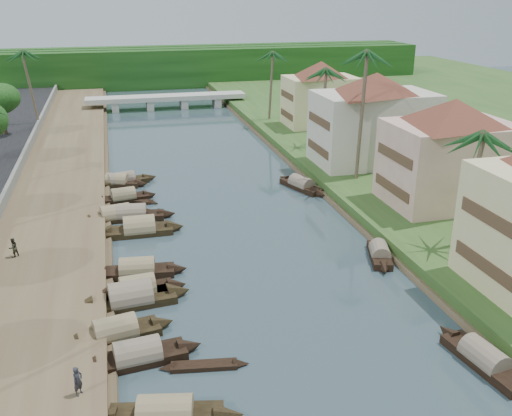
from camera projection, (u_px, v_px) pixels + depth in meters
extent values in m
plane|color=#32444B|center=(283.00, 319.00, 36.76)|extent=(220.00, 220.00, 0.00)
cube|color=brown|center=(48.00, 222.00, 51.06)|extent=(10.00, 180.00, 0.80)
cube|color=#2D4E1F|center=(403.00, 189.00, 59.01)|extent=(16.00, 180.00, 1.20)
cube|color=#10360E|center=(155.00, 70.00, 121.34)|extent=(120.00, 4.00, 8.00)
cube|color=#10360E|center=(153.00, 67.00, 125.87)|extent=(120.00, 4.00, 8.00)
cube|color=#10360E|center=(151.00, 64.00, 130.39)|extent=(120.00, 4.00, 8.00)
cube|color=#B0AFA5|center=(167.00, 97.00, 101.23)|extent=(28.00, 4.00, 0.80)
cube|color=#B0AFA5|center=(115.00, 106.00, 99.56)|extent=(1.20, 3.50, 1.80)
cube|color=#B0AFA5|center=(150.00, 104.00, 100.94)|extent=(1.20, 3.50, 1.80)
cube|color=#B0AFA5|center=(184.00, 103.00, 102.31)|extent=(1.20, 3.50, 1.80)
cube|color=#B0AFA5|center=(216.00, 101.00, 103.69)|extent=(1.20, 3.50, 1.80)
cube|color=#513826|center=(485.00, 266.00, 36.77)|extent=(0.10, 6.40, 0.90)
cube|color=#513826|center=(492.00, 220.00, 35.63)|extent=(0.10, 6.40, 0.90)
cube|color=beige|center=(449.00, 164.00, 52.25)|extent=(11.00, 8.00, 7.50)
pyramid|color=brown|center=(455.00, 111.00, 50.51)|extent=(14.11, 14.11, 2.20)
cube|color=#513826|center=(392.00, 188.00, 51.65)|extent=(0.10, 6.40, 0.90)
cube|color=#513826|center=(394.00, 156.00, 50.57)|extent=(0.10, 6.40, 0.90)
cube|color=beige|center=(373.00, 128.00, 64.60)|extent=(13.00, 8.00, 8.00)
pyramid|color=brown|center=(376.00, 83.00, 62.78)|extent=(15.59, 15.59, 2.20)
cube|color=#513826|center=(318.00, 149.00, 63.82)|extent=(0.10, 6.40, 0.90)
cube|color=#513826|center=(319.00, 121.00, 62.67)|extent=(0.10, 6.40, 0.90)
cube|color=beige|center=(320.00, 101.00, 83.12)|extent=(10.00, 7.00, 7.00)
pyramid|color=brown|center=(321.00, 69.00, 81.47)|extent=(12.62, 12.62, 2.20)
cube|color=#513826|center=(287.00, 115.00, 82.59)|extent=(0.10, 5.60, 0.90)
cube|color=#513826|center=(287.00, 95.00, 81.59)|extent=(0.10, 5.60, 0.90)
cone|color=black|center=(230.00, 416.00, 27.95)|extent=(1.91, 1.89, 1.77)
cylinder|color=#987F60|center=(165.00, 413.00, 27.73)|extent=(4.60, 2.69, 1.83)
cube|color=black|center=(138.00, 359.00, 32.39)|extent=(5.66, 2.39, 0.70)
cone|color=black|center=(190.00, 347.00, 33.38)|extent=(1.76, 1.75, 1.75)
cone|color=black|center=(83.00, 370.00, 31.34)|extent=(1.76, 1.75, 1.75)
cylinder|color=gray|center=(138.00, 354.00, 32.25)|extent=(4.38, 2.31, 1.82)
cube|color=black|center=(116.00, 336.00, 34.56)|extent=(5.55, 2.78, 0.70)
cone|color=black|center=(163.00, 324.00, 35.70)|extent=(1.82, 1.88, 1.79)
cone|color=black|center=(66.00, 347.00, 33.36)|extent=(1.82, 1.88, 1.79)
cylinder|color=#987F60|center=(116.00, 331.00, 34.42)|extent=(4.33, 2.61, 1.87)
cube|color=black|center=(138.00, 294.00, 39.41)|extent=(5.14, 2.39, 0.70)
cone|color=black|center=(177.00, 286.00, 40.25)|extent=(1.63, 1.86, 1.88)
cone|color=black|center=(97.00, 299.00, 38.51)|extent=(1.63, 1.86, 1.88)
cylinder|color=#987F60|center=(138.00, 289.00, 39.27)|extent=(3.98, 2.35, 2.00)
cube|color=black|center=(131.00, 302.00, 38.38)|extent=(6.14, 2.73, 0.70)
cone|color=black|center=(179.00, 292.00, 39.41)|extent=(1.93, 2.09, 2.11)
cone|color=black|center=(80.00, 309.00, 37.29)|extent=(1.93, 2.09, 2.11)
cylinder|color=gray|center=(131.00, 297.00, 38.24)|extent=(4.75, 2.67, 2.22)
cube|color=black|center=(138.00, 273.00, 42.27)|extent=(5.53, 2.27, 0.70)
cone|color=black|center=(178.00, 270.00, 42.62)|extent=(1.70, 1.68, 1.70)
cone|color=black|center=(96.00, 275.00, 41.85)|extent=(1.70, 1.68, 1.70)
cylinder|color=#987F60|center=(137.00, 268.00, 42.13)|extent=(4.28, 2.20, 1.76)
cube|color=black|center=(140.00, 232.00, 49.51)|extent=(5.64, 2.13, 0.70)
cone|color=black|center=(176.00, 227.00, 50.18)|extent=(1.67, 1.90, 2.07)
cone|color=black|center=(103.00, 234.00, 48.78)|extent=(1.67, 1.90, 2.07)
cylinder|color=#987F60|center=(139.00, 228.00, 49.37)|extent=(4.31, 2.21, 2.18)
cube|color=black|center=(131.00, 217.00, 52.62)|extent=(6.19, 2.34, 0.70)
cone|color=black|center=(167.00, 215.00, 53.08)|extent=(1.86, 1.77, 1.82)
cone|color=black|center=(93.00, 219.00, 52.10)|extent=(1.86, 1.77, 1.82)
cylinder|color=gray|center=(130.00, 214.00, 52.48)|extent=(4.78, 2.29, 1.88)
cube|color=black|center=(116.00, 218.00, 52.43)|extent=(5.77, 2.85, 0.70)
cone|color=black|center=(149.00, 212.00, 53.63)|extent=(1.88, 1.91, 1.80)
cone|color=black|center=(82.00, 223.00, 51.17)|extent=(1.88, 1.91, 1.80)
cylinder|color=#987F60|center=(116.00, 214.00, 52.29)|extent=(4.50, 2.66, 1.88)
cube|color=black|center=(124.00, 200.00, 57.11)|extent=(5.07, 2.41, 0.70)
cone|color=black|center=(150.00, 195.00, 58.08)|extent=(1.63, 1.71, 1.66)
cone|color=black|center=(96.00, 202.00, 56.09)|extent=(1.63, 1.71, 1.66)
cylinder|color=#987F60|center=(123.00, 196.00, 56.98)|extent=(3.95, 2.30, 1.74)
cube|color=black|center=(122.00, 183.00, 62.08)|extent=(6.06, 2.99, 0.70)
cone|color=black|center=(150.00, 178.00, 63.48)|extent=(1.96, 1.82, 1.65)
cone|color=black|center=(92.00, 187.00, 60.62)|extent=(1.96, 1.82, 1.65)
cylinder|color=gray|center=(121.00, 179.00, 61.94)|extent=(4.74, 2.72, 1.69)
cube|color=black|center=(118.00, 184.00, 61.73)|extent=(5.09, 3.21, 0.70)
cone|color=black|center=(142.00, 184.00, 61.41)|extent=(1.81, 1.83, 1.57)
cone|color=black|center=(94.00, 182.00, 62.01)|extent=(1.81, 1.83, 1.57)
cylinder|color=#987F60|center=(117.00, 181.00, 61.60)|extent=(4.04, 2.86, 1.64)
cube|color=black|center=(484.00, 363.00, 32.06)|extent=(2.37, 5.78, 0.70)
cone|color=black|center=(447.00, 333.00, 34.73)|extent=(1.64, 1.77, 1.62)
cylinder|color=gray|center=(485.00, 357.00, 31.92)|extent=(2.24, 4.48, 1.66)
cube|color=black|center=(379.00, 256.00, 44.97)|extent=(2.74, 4.78, 0.70)
cone|color=black|center=(375.00, 242.00, 47.30)|extent=(1.63, 1.64, 1.45)
cone|color=black|center=(384.00, 270.00, 42.58)|extent=(1.63, 1.64, 1.45)
cylinder|color=gray|center=(380.00, 252.00, 44.83)|extent=(2.47, 3.77, 1.50)
cube|color=black|center=(301.00, 187.00, 60.74)|extent=(3.48, 5.83, 0.70)
cone|color=black|center=(284.00, 179.00, 63.11)|extent=(1.92, 2.00, 1.63)
cone|color=black|center=(321.00, 194.00, 58.31)|extent=(1.92, 2.00, 1.63)
cylinder|color=gray|center=(301.00, 184.00, 60.60)|extent=(3.08, 4.61, 1.68)
cube|color=black|center=(204.00, 366.00, 31.96)|extent=(3.82, 1.38, 0.35)
cone|color=black|center=(241.00, 364.00, 32.15)|extent=(1.05, 0.96, 0.83)
cone|color=black|center=(166.00, 368.00, 31.77)|extent=(1.05, 0.96, 0.83)
cube|color=black|center=(133.00, 201.00, 57.04)|extent=(3.93, 2.67, 0.35)
cone|color=black|center=(154.00, 203.00, 56.50)|extent=(1.28, 1.20, 0.81)
cone|color=black|center=(112.00, 199.00, 57.58)|extent=(1.28, 1.20, 0.81)
cylinder|color=brown|center=(467.00, 191.00, 43.10)|extent=(1.46, 0.36, 8.86)
sphere|color=#17461C|center=(475.00, 135.00, 41.57)|extent=(3.20, 3.20, 3.20)
cylinder|color=brown|center=(361.00, 117.00, 58.07)|extent=(0.70, 0.36, 13.17)
sphere|color=#17461C|center=(365.00, 53.00, 55.81)|extent=(3.20, 3.20, 3.20)
cylinder|color=brown|center=(322.00, 108.00, 71.50)|extent=(0.94, 0.36, 9.65)
sphere|color=#17461C|center=(323.00, 70.00, 69.84)|extent=(3.20, 3.20, 3.20)
cylinder|color=brown|center=(270.00, 86.00, 86.37)|extent=(0.89, 0.36, 10.08)
sphere|color=#17461C|center=(270.00, 53.00, 84.64)|extent=(3.20, 3.20, 3.20)
cylinder|color=brown|center=(32.00, 87.00, 82.74)|extent=(1.35, 0.36, 10.42)
sphere|color=#17461C|center=(28.00, 52.00, 80.95)|extent=(3.20, 3.20, 3.20)
cylinder|color=#423726|center=(4.00, 123.00, 77.41)|extent=(0.60, 0.60, 3.27)
ellipsoid|color=#10360E|center=(0.00, 100.00, 76.30)|extent=(4.66, 4.66, 3.83)
cylinder|color=#423726|center=(405.00, 142.00, 67.90)|extent=(0.60, 0.60, 3.39)
ellipsoid|color=#10360E|center=(408.00, 116.00, 66.74)|extent=(4.45, 4.45, 3.66)
imported|color=#26272E|center=(78.00, 381.00, 28.41)|extent=(0.67, 0.69, 1.60)
imported|color=#323123|center=(13.00, 248.00, 43.23)|extent=(0.93, 0.93, 1.52)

